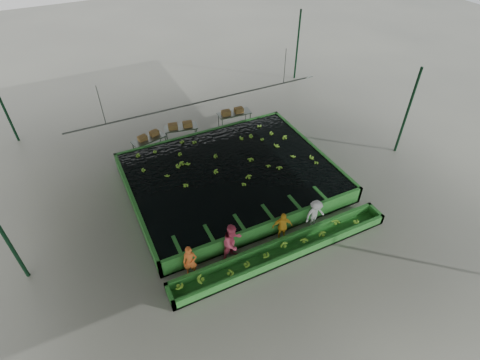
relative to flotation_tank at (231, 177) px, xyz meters
name	(u,v)px	position (x,y,z in m)	size (l,w,h in m)	color
ground	(245,202)	(0.00, -1.50, -0.45)	(80.00, 80.00, 0.00)	slate
shed_roof	(245,111)	(0.00, -1.50, 4.55)	(20.00, 22.00, 0.04)	slate
shed_posts	(245,161)	(0.00, -1.50, 2.05)	(20.00, 22.00, 5.00)	black
flotation_tank	(231,177)	(0.00, 0.00, 0.00)	(10.00, 8.00, 0.90)	#287428
tank_water	(231,171)	(0.00, 0.00, 0.40)	(9.70, 7.70, 0.00)	black
sorting_trough	(283,250)	(0.00, -5.10, -0.20)	(10.00, 1.00, 0.50)	#287428
cableway_rail	(202,102)	(0.00, 3.50, 2.55)	(0.08, 0.08, 14.00)	#59605B
rail_hanger_left	(101,106)	(-5.00, 3.50, 3.55)	(0.04, 0.04, 2.00)	#59605B
rail_hanger_right	(285,66)	(5.00, 3.50, 3.55)	(0.04, 0.04, 2.00)	#59605B
worker_a	(190,261)	(-3.79, -4.30, 0.31)	(0.56, 0.37, 1.53)	orange
worker_b	(233,242)	(-1.96, -4.30, 0.50)	(0.92, 0.72, 1.89)	#D54464
worker_c	(282,226)	(0.39, -4.30, 0.31)	(0.89, 0.37, 1.51)	gold
worker_d	(315,214)	(2.08, -4.30, 0.30)	(0.97, 0.56, 1.50)	silver
packing_table_left	(150,145)	(-2.93, 4.64, -0.02)	(1.89, 0.76, 0.86)	#59605B
packing_table_mid	(181,133)	(-0.92, 4.96, -0.01)	(1.92, 0.77, 0.87)	#59605B
packing_table_right	(234,119)	(2.55, 4.97, 0.01)	(2.04, 0.82, 0.93)	#59605B
box_stack_left	(149,138)	(-2.89, 4.73, 0.41)	(1.24, 0.34, 0.27)	olive
box_stack_mid	(180,127)	(-0.95, 4.92, 0.42)	(1.38, 0.38, 0.30)	olive
box_stack_right	(232,114)	(2.41, 4.93, 0.48)	(1.37, 0.38, 0.29)	olive
floating_bananas	(225,162)	(0.00, 0.80, 0.40)	(9.47, 6.45, 0.13)	#78BE2D
trough_bananas	(284,248)	(0.00, -5.10, -0.05)	(8.91, 0.59, 0.12)	#78BE2D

